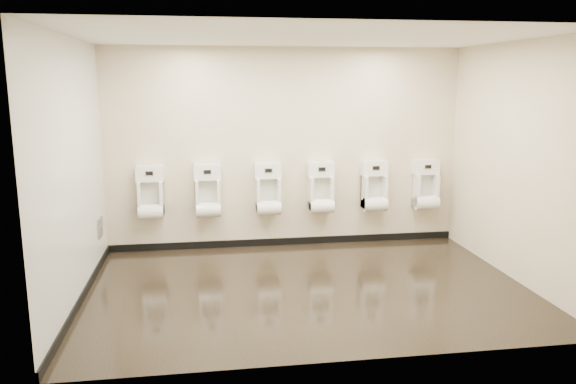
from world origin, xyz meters
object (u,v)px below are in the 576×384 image
access_panel (100,227)px  urinal_4 (374,190)px  urinal_0 (151,196)px  urinal_2 (268,193)px  urinal_5 (426,188)px  urinal_1 (208,195)px  urinal_3 (321,191)px

access_panel → urinal_4: 3.79m
urinal_0 → urinal_4: same height
urinal_2 → urinal_4: size_ratio=1.00×
urinal_5 → urinal_2: bearing=180.0°
urinal_1 → urinal_0: bearing=180.0°
urinal_5 → access_panel: bearing=-174.7°
urinal_0 → urinal_4: size_ratio=1.00×
urinal_2 → urinal_3: 0.75m
urinal_0 → urinal_3: (2.36, 0.00, 0.00)m
urinal_0 → urinal_2: 1.61m
urinal_1 → urinal_2: bearing=0.0°
urinal_2 → urinal_5: same height
access_panel → urinal_2: size_ratio=0.35×
urinal_2 → urinal_4: 1.54m
urinal_2 → urinal_3: (0.75, 0.00, 0.00)m
access_panel → urinal_5: (4.53, 0.42, 0.30)m
urinal_0 → urinal_5: bearing=0.0°
access_panel → urinal_2: bearing=10.8°
urinal_0 → urinal_4: (3.15, 0.00, 0.00)m
urinal_1 → urinal_5: 3.15m
urinal_2 → urinal_1: bearing=180.0°
urinal_1 → urinal_2: 0.84m
urinal_5 → urinal_1: bearing=180.0°
urinal_2 → urinal_5: size_ratio=1.00×
urinal_0 → urinal_4: bearing=0.0°
urinal_3 → urinal_4: size_ratio=1.00×
urinal_1 → urinal_4: bearing=0.0°
urinal_5 → urinal_4: bearing=180.0°
access_panel → urinal_0: 0.80m
urinal_1 → urinal_3: size_ratio=1.00×
urinal_4 → urinal_5: (0.78, 0.00, 0.00)m
urinal_3 → access_panel: bearing=-171.9°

